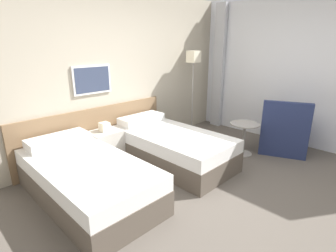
% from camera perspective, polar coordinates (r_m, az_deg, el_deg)
% --- Properties ---
extents(ground_plane, '(16.00, 16.00, 0.00)m').
position_cam_1_polar(ground_plane, '(3.60, 10.63, -13.56)').
color(ground_plane, '#5B544C').
extents(wall_headboard, '(10.00, 0.10, 2.70)m').
position_cam_1_polar(wall_headboard, '(4.58, -10.88, 10.53)').
color(wall_headboard, '#B7AD99').
rests_on(wall_headboard, ground_plane).
extents(wall_window, '(0.21, 4.55, 2.70)m').
position_cam_1_polar(wall_window, '(5.34, 28.23, 10.18)').
color(wall_window, white).
rests_on(wall_window, ground_plane).
extents(bed_near_door, '(1.01, 1.96, 0.63)m').
position_cam_1_polar(bed_near_door, '(3.42, -17.33, -10.88)').
color(bed_near_door, brown).
rests_on(bed_near_door, ground_plane).
extents(bed_near_window, '(1.01, 1.96, 0.63)m').
position_cam_1_polar(bed_near_window, '(4.21, 0.63, -4.44)').
color(bed_near_window, brown).
rests_on(bed_near_window, ground_plane).
extents(nightstand, '(0.49, 0.39, 0.66)m').
position_cam_1_polar(nightstand, '(4.32, -13.35, -4.25)').
color(nightstand, beige).
rests_on(nightstand, ground_plane).
extents(floor_lamp, '(0.24, 0.24, 1.70)m').
position_cam_1_polar(floor_lamp, '(5.32, 5.53, 12.64)').
color(floor_lamp, '#9E9993').
rests_on(floor_lamp, ground_plane).
extents(side_table, '(0.49, 0.49, 0.55)m').
position_cam_1_polar(side_table, '(4.63, 16.25, -1.37)').
color(side_table, gray).
rests_on(side_table, ground_plane).
extents(armchair, '(0.94, 0.96, 0.94)m').
position_cam_1_polar(armchair, '(5.03, 23.73, -1.70)').
color(armchair, navy).
rests_on(armchair, ground_plane).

